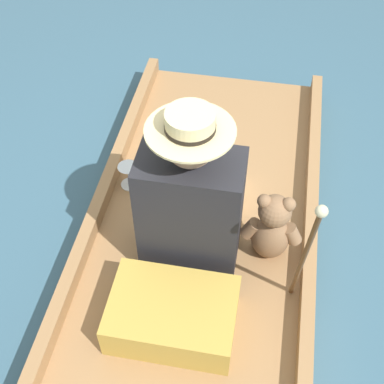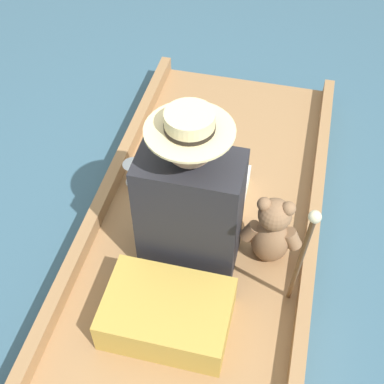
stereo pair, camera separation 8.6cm
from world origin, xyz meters
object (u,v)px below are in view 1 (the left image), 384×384
seated_person (193,201)px  walking_cane (307,250)px  wine_glass (128,171)px  teddy_bear (272,229)px

seated_person → walking_cane: seated_person is taller
seated_person → wine_glass: seated_person is taller
teddy_bear → walking_cane: bearing=-68.4°
teddy_bear → wine_glass: teddy_bear is taller
wine_glass → teddy_bear: bearing=-22.5°
seated_person → wine_glass: 0.57m
seated_person → teddy_bear: 0.39m
walking_cane → seated_person: bearing=148.5°
wine_glass → walking_cane: size_ratio=0.17×
seated_person → walking_cane: 0.59m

